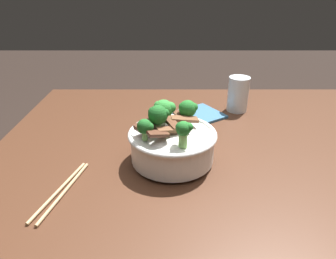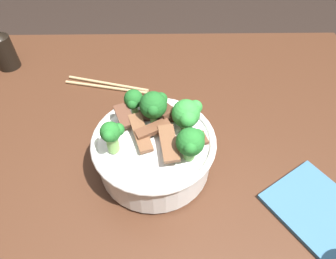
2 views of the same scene
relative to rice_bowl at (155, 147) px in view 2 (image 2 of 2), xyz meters
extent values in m
cube|color=#472819|center=(0.11, 0.01, -0.08)|extent=(1.16, 1.03, 0.04)
cube|color=#472819|center=(-0.40, -0.43, -0.48)|extent=(0.07, 0.07, 0.77)
cube|color=#472819|center=(-0.40, 0.45, -0.48)|extent=(0.07, 0.07, 0.77)
cylinder|color=white|center=(0.00, 0.00, -0.05)|extent=(0.08, 0.08, 0.01)
cylinder|color=white|center=(0.00, 0.00, -0.02)|extent=(0.20, 0.20, 0.07)
torus|color=white|center=(0.00, 0.00, 0.02)|extent=(0.21, 0.21, 0.01)
ellipsoid|color=white|center=(0.00, 0.00, 0.00)|extent=(0.17, 0.17, 0.07)
cube|color=#563323|center=(-0.03, -0.05, 0.05)|extent=(0.05, 0.04, 0.02)
cube|color=brown|center=(0.03, 0.02, 0.05)|extent=(0.07, 0.03, 0.02)
cube|color=brown|center=(0.02, 0.06, 0.04)|extent=(0.04, 0.06, 0.01)
cube|color=brown|center=(0.00, -0.02, 0.04)|extent=(0.08, 0.04, 0.02)
cube|color=#4C2B1E|center=(-0.04, 0.01, 0.03)|extent=(0.02, 0.07, 0.01)
cube|color=#563323|center=(-0.05, 0.00, 0.05)|extent=(0.08, 0.07, 0.02)
cube|color=brown|center=(0.00, 0.00, 0.05)|extent=(0.04, 0.06, 0.01)
cylinder|color=#5B9947|center=(0.04, 0.05, 0.03)|extent=(0.02, 0.02, 0.02)
sphere|color=#237028|center=(0.04, 0.05, 0.06)|extent=(0.04, 0.04, 0.04)
sphere|color=#237028|center=(0.05, 0.05, 0.06)|extent=(0.02, 0.02, 0.02)
sphere|color=#237028|center=(0.03, 0.07, 0.06)|extent=(0.02, 0.02, 0.02)
cylinder|color=#6BA84C|center=(-0.03, 0.00, 0.04)|extent=(0.01, 0.01, 0.03)
sphere|color=#1E6023|center=(-0.03, 0.00, 0.07)|extent=(0.05, 0.05, 0.05)
sphere|color=#1E6023|center=(-0.02, 0.00, 0.07)|extent=(0.02, 0.02, 0.02)
sphere|color=#1E6023|center=(-0.04, 0.01, 0.07)|extent=(0.02, 0.02, 0.02)
cylinder|color=#7AB256|center=(-0.02, 0.05, 0.03)|extent=(0.01, 0.01, 0.02)
sphere|color=green|center=(-0.02, 0.05, 0.06)|extent=(0.05, 0.05, 0.05)
sphere|color=green|center=(0.00, 0.05, 0.06)|extent=(0.03, 0.03, 0.03)
sphere|color=green|center=(-0.03, 0.07, 0.06)|extent=(0.02, 0.02, 0.02)
cylinder|color=#7AB256|center=(-0.06, -0.04, 0.03)|extent=(0.01, 0.01, 0.02)
sphere|color=#1E6023|center=(-0.06, -0.04, 0.06)|extent=(0.03, 0.03, 0.03)
sphere|color=#1E6023|center=(-0.05, -0.04, 0.05)|extent=(0.02, 0.02, 0.02)
sphere|color=#1E6023|center=(-0.07, -0.03, 0.06)|extent=(0.02, 0.02, 0.02)
cylinder|color=#7AB256|center=(0.02, -0.06, 0.04)|extent=(0.02, 0.02, 0.03)
sphere|color=#237028|center=(0.02, -0.06, 0.06)|extent=(0.03, 0.03, 0.03)
sphere|color=#237028|center=(0.03, -0.07, 0.07)|extent=(0.02, 0.02, 0.02)
sphere|color=#237028|center=(0.02, -0.05, 0.06)|extent=(0.02, 0.02, 0.02)
cylinder|color=tan|center=(-0.24, -0.12, -0.05)|extent=(0.06, 0.20, 0.01)
cylinder|color=tan|center=(-0.23, -0.12, -0.05)|extent=(0.05, 0.20, 0.01)
cylinder|color=black|center=(-0.32, -0.38, -0.02)|extent=(0.05, 0.05, 0.08)
cube|color=#386689|center=(0.09, 0.27, -0.05)|extent=(0.19, 0.19, 0.01)
camera|label=1|loc=(-0.01, -0.62, 0.35)|focal=31.85mm
camera|label=2|loc=(0.31, 0.02, 0.39)|focal=31.03mm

